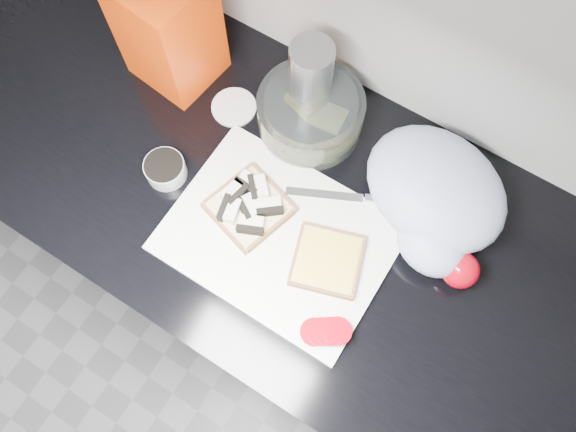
{
  "coord_description": "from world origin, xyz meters",
  "views": [
    {
      "loc": [
        0.17,
        0.86,
        1.88
      ],
      "look_at": [
        -0.01,
        1.16,
        0.95
      ],
      "focal_mm": 35.0,
      "sensor_mm": 36.0,
      "label": 1
    }
  ],
  "objects_px": {
    "bread_bag": "(168,28)",
    "steel_canister": "(310,83)",
    "cutting_board": "(279,237)",
    "glass_bowl": "(310,114)"
  },
  "relations": [
    {
      "from": "bread_bag",
      "to": "steel_canister",
      "type": "relative_size",
      "value": 1.27
    },
    {
      "from": "bread_bag",
      "to": "steel_canister",
      "type": "distance_m",
      "value": 0.29
    },
    {
      "from": "bread_bag",
      "to": "steel_canister",
      "type": "xyz_separation_m",
      "value": [
        0.28,
        0.05,
        -0.03
      ]
    },
    {
      "from": "cutting_board",
      "to": "bread_bag",
      "type": "height_order",
      "value": "bread_bag"
    },
    {
      "from": "bread_bag",
      "to": "glass_bowl",
      "type": "bearing_deg",
      "value": 11.67
    },
    {
      "from": "glass_bowl",
      "to": "steel_canister",
      "type": "bearing_deg",
      "value": 125.46
    },
    {
      "from": "cutting_board",
      "to": "steel_canister",
      "type": "relative_size",
      "value": 2.07
    },
    {
      "from": "cutting_board",
      "to": "glass_bowl",
      "type": "relative_size",
      "value": 1.95
    },
    {
      "from": "cutting_board",
      "to": "glass_bowl",
      "type": "xyz_separation_m",
      "value": [
        -0.08,
        0.23,
        0.04
      ]
    },
    {
      "from": "glass_bowl",
      "to": "bread_bag",
      "type": "height_order",
      "value": "bread_bag"
    }
  ]
}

